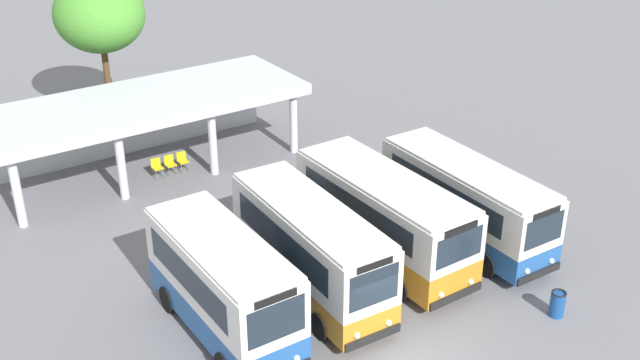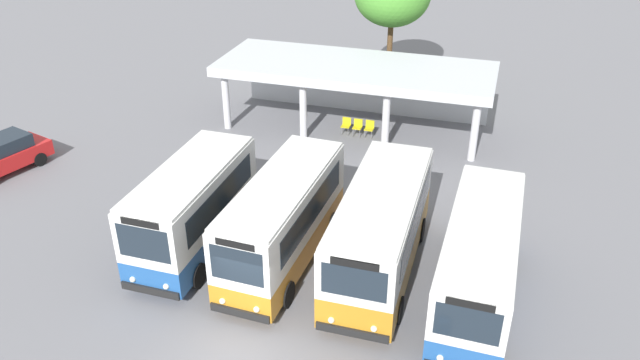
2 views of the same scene
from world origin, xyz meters
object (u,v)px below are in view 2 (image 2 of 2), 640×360
city_bus_fourth_amber (479,259)px  parked_car_flank (2,155)px  waiting_chair_end_by_column (346,124)px  city_bus_nearest_orange (193,206)px  city_bus_middle_cream (380,228)px  waiting_chair_middle_seat (369,127)px  city_bus_second_in_row (283,218)px  waiting_chair_second_from_end (358,126)px

city_bus_fourth_amber → parked_car_flank: 21.40m
city_bus_fourth_amber → waiting_chair_end_by_column: bearing=122.9°
city_bus_nearest_orange → city_bus_middle_cream: bearing=5.4°
waiting_chair_middle_seat → waiting_chair_end_by_column: bearing=179.5°
city_bus_middle_cream → waiting_chair_end_by_column: size_ratio=9.00×
city_bus_second_in_row → city_bus_middle_cream: 3.38m
city_bus_second_in_row → waiting_chair_second_from_end: 11.25m
waiting_chair_middle_seat → waiting_chair_second_from_end: bearing=-178.9°
city_bus_fourth_amber → waiting_chair_middle_seat: bearing=118.4°
city_bus_middle_cream → waiting_chair_middle_seat: 11.22m
city_bus_middle_cream → city_bus_fourth_amber: size_ratio=1.01×
city_bus_fourth_amber → parked_car_flank: city_bus_fourth_amber is taller
city_bus_second_in_row → waiting_chair_middle_seat: 11.27m
city_bus_second_in_row → waiting_chair_middle_seat: city_bus_second_in_row is taller
city_bus_middle_cream → parked_car_flank: size_ratio=1.75×
waiting_chair_second_from_end → city_bus_nearest_orange: bearing=-105.9°
city_bus_second_in_row → city_bus_middle_cream: bearing=6.9°
parked_car_flank → waiting_chair_end_by_column: parked_car_flank is taller
city_bus_middle_cream → parked_car_flank: 18.00m
waiting_chair_middle_seat → city_bus_second_in_row: bearing=-92.6°
waiting_chair_end_by_column → waiting_chair_second_from_end: bearing=-2.2°
city_bus_fourth_amber → waiting_chair_second_from_end: city_bus_fourth_amber is taller
waiting_chair_end_by_column → waiting_chair_second_from_end: (0.61, -0.02, 0.00)m
city_bus_nearest_orange → city_bus_fourth_amber: city_bus_nearest_orange is taller
city_bus_second_in_row → waiting_chair_end_by_column: (-0.70, 11.19, -1.31)m
city_bus_middle_cream → city_bus_fourth_amber: bearing=-11.3°
city_bus_nearest_orange → waiting_chair_middle_seat: bearing=71.3°
city_bus_second_in_row → parked_car_flank: (-14.48, 2.69, -1.00)m
parked_car_flank → waiting_chair_second_from_end: (14.38, 8.48, -0.30)m
waiting_chair_middle_seat → parked_car_flank: bearing=-150.5°
city_bus_second_in_row → waiting_chair_end_by_column: bearing=93.6°
parked_car_flank → waiting_chair_middle_seat: 17.23m
city_bus_second_in_row → city_bus_middle_cream: size_ratio=0.95×
city_bus_fourth_amber → waiting_chair_second_from_end: (-6.80, 11.44, -1.20)m
parked_car_flank → city_bus_nearest_orange: bearing=-14.7°
city_bus_nearest_orange → waiting_chair_end_by_column: size_ratio=7.61×
city_bus_second_in_row → parked_car_flank: 14.76m
city_bus_nearest_orange → waiting_chair_middle_seat: 12.13m
city_bus_second_in_row → parked_car_flank: size_ratio=1.66×
city_bus_nearest_orange → waiting_chair_second_from_end: size_ratio=7.61×
city_bus_middle_cream → waiting_chair_middle_seat: size_ratio=9.00×
waiting_chair_second_from_end → parked_car_flank: bearing=-149.5°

